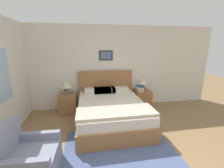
{
  "coord_description": "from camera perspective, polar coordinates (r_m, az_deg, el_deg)",
  "views": [
    {
      "loc": [
        -0.65,
        -1.72,
        1.95
      ],
      "look_at": [
        -0.08,
        1.65,
        1.1
      ],
      "focal_mm": 24.0,
      "sensor_mm": 36.0,
      "label": 1
    }
  ],
  "objects": [
    {
      "name": "book_thick_bottom",
      "position": [
        4.86,
        10.53,
        -2.41
      ],
      "size": [
        0.19,
        0.25,
        0.03
      ],
      "rotation": [
        0.0,
        0.0,
        0.04
      ],
      "color": "silver",
      "rests_on": "nightstand_by_door"
    },
    {
      "name": "book_hardcover_middle",
      "position": [
        4.86,
        10.55,
        -2.08
      ],
      "size": [
        0.25,
        0.26,
        0.03
      ],
      "rotation": [
        0.0,
        0.0,
        0.19
      ],
      "color": "#B7332D",
      "rests_on": "book_thick_bottom"
    },
    {
      "name": "bed",
      "position": [
        4.0,
        -0.49,
        -9.98
      ],
      "size": [
        1.7,
        2.2,
        1.21
      ],
      "color": "#936038",
      "rests_on": "ground_plane"
    },
    {
      "name": "wall_back",
      "position": [
        4.84,
        -1.84,
        6.3
      ],
      "size": [
        7.16,
        0.09,
        2.6
      ],
      "color": "silver",
      "rests_on": "ground_plane"
    },
    {
      "name": "armchair",
      "position": [
        2.88,
        -29.39,
        -23.67
      ],
      "size": [
        0.79,
        0.8,
        0.84
      ],
      "rotation": [
        0.0,
        0.0,
        -1.61
      ],
      "color": "gray",
      "rests_on": "ground_plane"
    },
    {
      "name": "table_lamp_near_window",
      "position": [
        4.59,
        -17.03,
        -0.26
      ],
      "size": [
        0.33,
        0.33,
        0.42
      ],
      "color": "slate",
      "rests_on": "nightstand_near_window"
    },
    {
      "name": "nightstand_by_door",
      "position": [
        5.04,
        11.38,
        -5.52
      ],
      "size": [
        0.5,
        0.52,
        0.58
      ],
      "color": "#936038",
      "rests_on": "ground_plane"
    },
    {
      "name": "book_paperback_top",
      "position": [
        4.83,
        10.6,
        -0.79
      ],
      "size": [
        0.2,
        0.28,
        0.04
      ],
      "rotation": [
        0.0,
        0.0,
        0.07
      ],
      "color": "#335693",
      "rests_on": "book_slim_near_top"
    },
    {
      "name": "table_lamp_by_door",
      "position": [
        4.88,
        11.69,
        0.89
      ],
      "size": [
        0.33,
        0.33,
        0.42
      ],
      "color": "slate",
      "rests_on": "nightstand_by_door"
    },
    {
      "name": "area_rug_main",
      "position": [
        3.07,
        3.43,
        -25.34
      ],
      "size": [
        2.12,
        1.97,
        0.01
      ],
      "color": "#47567F",
      "rests_on": "ground_plane"
    },
    {
      "name": "book_slim_near_top",
      "position": [
        4.84,
        10.58,
        -1.22
      ],
      "size": [
        0.21,
        0.23,
        0.04
      ],
      "rotation": [
        0.0,
        0.0,
        0.07
      ],
      "color": "beige",
      "rests_on": "book_novel_upper"
    },
    {
      "name": "book_novel_upper",
      "position": [
        4.85,
        10.56,
        -1.69
      ],
      "size": [
        0.2,
        0.27,
        0.04
      ],
      "rotation": [
        0.0,
        0.0,
        -0.03
      ],
      "color": "silver",
      "rests_on": "book_hardcover_middle"
    },
    {
      "name": "nightstand_near_window",
      "position": [
        4.76,
        -16.34,
        -7.01
      ],
      "size": [
        0.5,
        0.52,
        0.58
      ],
      "color": "#936038",
      "rests_on": "ground_plane"
    }
  ]
}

